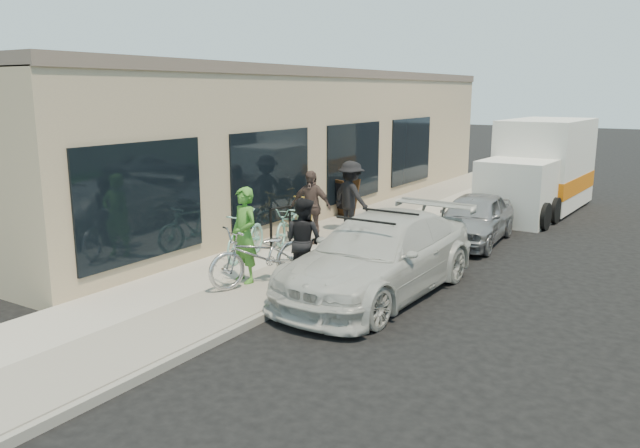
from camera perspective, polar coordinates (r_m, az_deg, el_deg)
The scene contains 17 objects.
ground at distance 10.17m, azimuth -2.01°, elevation -8.71°, with size 120.00×120.00×0.00m, color black.
sidewalk at distance 13.58m, azimuth -1.83°, elevation -3.01°, with size 3.00×34.00×0.15m, color #A8A297.
curb at distance 12.80m, azimuth 3.94°, elevation -4.02°, with size 0.12×34.00×0.13m, color gray.
storefront at distance 19.12m, azimuth -1.49°, elevation 7.61°, with size 3.60×20.00×4.22m.
bike_rack at distance 14.26m, azimuth -3.63°, elevation 0.21°, with size 0.20×0.61×0.88m.
sandwich_board at distance 17.56m, azimuth 2.21°, elevation 2.49°, with size 0.84×0.84×1.05m.
sedan_white at distance 11.22m, azimuth 5.42°, elevation -2.92°, with size 2.23×5.00×1.47m.
sedan_silver at distance 15.48m, azimuth 13.87°, elevation 0.51°, with size 1.41×3.51×1.20m, color gray.
moving_truck at distance 20.14m, azimuth 19.46°, elevation 4.59°, with size 2.34×5.70×2.76m.
tandem_bike at distance 11.36m, azimuth -5.43°, elevation -2.83°, with size 0.73×2.08×1.09m, color #B6B6B9.
woman_rider at distance 11.46m, azimuth -6.93°, elevation -1.00°, with size 0.64×0.42×1.76m, color #43892D.
man_standing at distance 11.35m, azimuth -1.54°, elevation -1.51°, with size 0.77×0.60×1.58m, color black.
cruiser_bike_a at distance 13.06m, azimuth -6.80°, elevation -1.02°, with size 0.49×1.72×1.04m, color #83C4B4.
cruiser_bike_b at distance 14.52m, azimuth -2.86°, elevation 0.03°, with size 0.57×1.65×0.86m, color #83C4B4.
cruiser_bike_c at distance 15.55m, azimuth -1.29°, elevation 1.14°, with size 0.48×1.70×1.02m, color gold.
bystander_a at distance 15.50m, azimuth 2.84°, elevation 2.51°, with size 1.15×0.66×1.77m, color black.
bystander_b at distance 14.38m, azimuth -0.85°, elevation 1.59°, with size 0.99×0.41×1.68m, color brown.
Camera 1 is at (5.39, -7.83, 3.60)m, focal length 35.00 mm.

